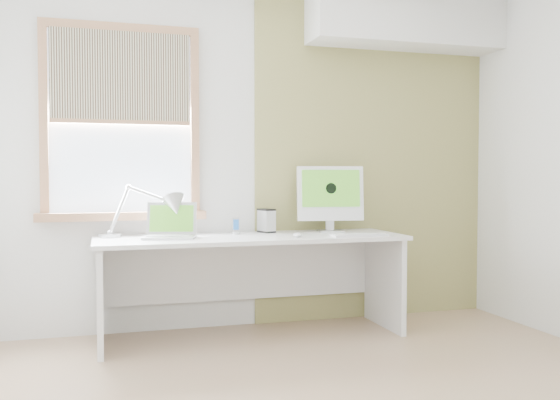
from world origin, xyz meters
name	(u,v)px	position (x,y,z in m)	size (l,w,h in m)	color
room	(339,148)	(0.00, 0.00, 1.30)	(4.04, 3.54, 2.64)	tan
accent_wall	(373,159)	(1.00, 1.74, 1.30)	(2.00, 0.02, 2.60)	#90914D
soffit	(405,21)	(1.20, 1.57, 2.40)	(1.60, 0.40, 0.42)	white
window	(122,123)	(-1.00, 1.71, 1.54)	(1.20, 0.14, 1.42)	#B07953
desk	(250,262)	(-0.11, 1.44, 0.53)	(2.20, 0.70, 0.73)	white
desk_lamp	(163,209)	(-0.73, 1.50, 0.92)	(0.64, 0.30, 0.37)	silver
laptop	(170,229)	(-0.69, 1.42, 0.79)	(0.41, 0.36, 0.24)	silver
phone_dock	(236,229)	(-0.19, 1.55, 0.76)	(0.07, 0.07, 0.12)	silver
external_drive	(266,221)	(0.06, 1.62, 0.82)	(0.12, 0.16, 0.18)	silver
imac	(330,195)	(0.55, 1.55, 1.01)	(0.52, 0.20, 0.51)	silver
keyboard	(359,235)	(0.62, 1.15, 0.74)	(0.42, 0.13, 0.02)	white
mouse	(298,235)	(0.18, 1.22, 0.75)	(0.06, 0.10, 0.03)	white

